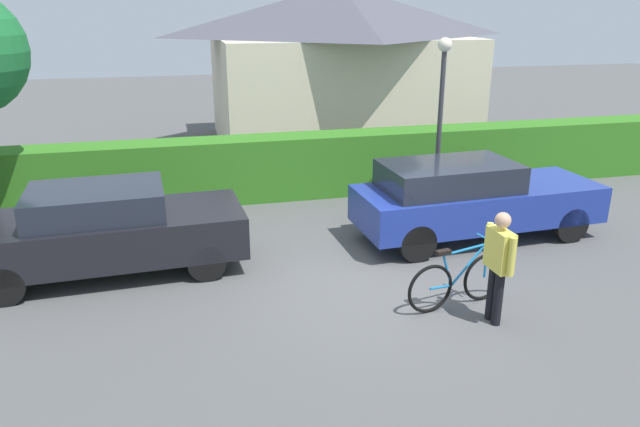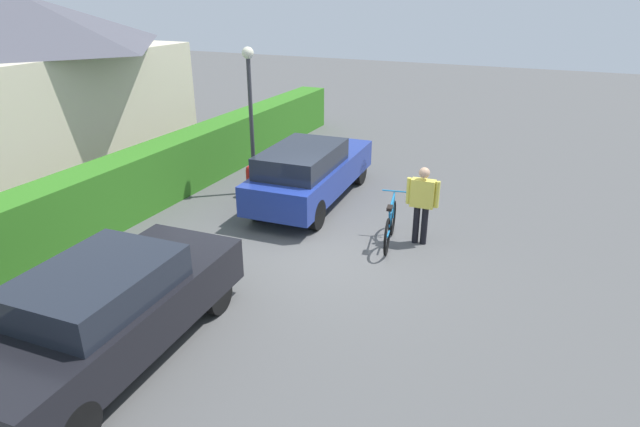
% 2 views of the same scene
% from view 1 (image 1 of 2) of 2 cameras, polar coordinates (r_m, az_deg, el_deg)
% --- Properties ---
extents(ground_plane, '(60.00, 60.00, 0.00)m').
position_cam_1_polar(ground_plane, '(9.77, 5.44, -6.41)').
color(ground_plane, '#515151').
extents(hedge_row, '(19.55, 0.90, 1.40)m').
position_cam_1_polar(hedge_row, '(13.86, -0.93, 4.63)').
color(hedge_row, '#31741E').
rests_on(hedge_row, ground).
extents(house_distant, '(7.78, 5.88, 4.75)m').
position_cam_1_polar(house_distant, '(19.20, 1.77, 13.99)').
color(house_distant, beige).
rests_on(house_distant, ground).
extents(parked_car_near, '(4.42, 1.92, 1.46)m').
position_cam_1_polar(parked_car_near, '(10.35, -19.63, -1.40)').
color(parked_car_near, black).
rests_on(parked_car_near, ground).
extents(parked_car_far, '(4.67, 1.84, 1.50)m').
position_cam_1_polar(parked_car_far, '(11.54, 14.10, 1.45)').
color(parked_car_far, navy).
rests_on(parked_car_far, ground).
extents(bicycle, '(1.68, 0.51, 0.99)m').
position_cam_1_polar(bicycle, '(9.04, 12.96, -6.23)').
color(bicycle, black).
rests_on(bicycle, ground).
extents(person_rider, '(0.22, 0.66, 1.62)m').
position_cam_1_polar(person_rider, '(8.52, 16.58, -4.20)').
color(person_rider, black).
rests_on(person_rider, ground).
extents(street_lamp, '(0.28, 0.28, 3.59)m').
position_cam_1_polar(street_lamp, '(12.58, 11.43, 10.52)').
color(street_lamp, '#38383D').
rests_on(street_lamp, ground).
extents(fire_hydrant, '(0.20, 0.20, 0.81)m').
position_cam_1_polar(fire_hydrant, '(12.87, 9.84, 1.82)').
color(fire_hydrant, red).
rests_on(fire_hydrant, ground).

